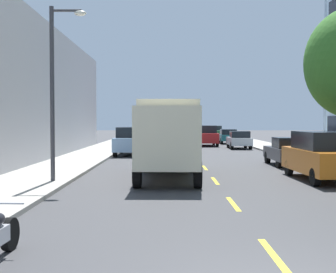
# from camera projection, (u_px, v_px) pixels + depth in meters

# --- Properties ---
(ground_plane) EXTENTS (160.00, 160.00, 0.00)m
(ground_plane) POSITION_uv_depth(u_px,v_px,m) (190.00, 151.00, 35.98)
(ground_plane) COLOR #38383A
(sidewalk_left) EXTENTS (3.20, 120.00, 0.14)m
(sidewalk_left) POSITION_uv_depth(u_px,v_px,m) (95.00, 152.00, 33.95)
(sidewalk_left) COLOR #A39E93
(sidewalk_left) RESTS_ON ground_plane
(sidewalk_right) EXTENTS (3.20, 120.00, 0.14)m
(sidewalk_right) POSITION_uv_depth(u_px,v_px,m) (287.00, 152.00, 34.00)
(sidewalk_right) COLOR #A39E93
(sidewalk_right) RESTS_ON ground_plane
(lane_centerline_dashes) EXTENTS (0.14, 47.20, 0.01)m
(lane_centerline_dashes) POSITION_uv_depth(u_px,v_px,m) (194.00, 156.00, 30.48)
(lane_centerline_dashes) COLOR yellow
(lane_centerline_dashes) RESTS_ON ground_plane
(street_lamp) EXTENTS (1.35, 0.28, 6.39)m
(street_lamp) POSITION_uv_depth(u_px,v_px,m) (55.00, 80.00, 16.78)
(street_lamp) COLOR #38383D
(street_lamp) RESTS_ON sidewalk_left
(delivery_box_truck) EXTENTS (2.56, 8.10, 3.18)m
(delivery_box_truck) POSITION_uv_depth(u_px,v_px,m) (168.00, 133.00, 19.29)
(delivery_box_truck) COLOR beige
(delivery_box_truck) RESTS_ON ground_plane
(parked_suv_sky) EXTENTS (2.08, 4.85, 1.93)m
(parked_suv_sky) POSITION_uv_depth(u_px,v_px,m) (129.00, 141.00, 31.58)
(parked_suv_sky) COLOR #7A9EC6
(parked_suv_sky) RESTS_ON ground_plane
(parked_hatchback_black) EXTENTS (1.83, 4.04, 1.50)m
(parked_hatchback_black) POSITION_uv_depth(u_px,v_px,m) (142.00, 136.00, 49.47)
(parked_hatchback_black) COLOR black
(parked_hatchback_black) RESTS_ON ground_plane
(parked_pickup_forest) EXTENTS (2.05, 5.32, 1.73)m
(parked_pickup_forest) POSITION_uv_depth(u_px,v_px,m) (214.00, 133.00, 59.90)
(parked_pickup_forest) COLOR #194C28
(parked_pickup_forest) RESTS_ON ground_plane
(parked_hatchback_charcoal) EXTENTS (1.74, 4.00, 1.50)m
(parked_hatchback_charcoal) POSITION_uv_depth(u_px,v_px,m) (286.00, 151.00, 24.04)
(parked_hatchback_charcoal) COLOR #333338
(parked_hatchback_charcoal) RESTS_ON ground_plane
(parked_sedan_burgundy) EXTENTS (1.85, 4.52, 1.43)m
(parked_sedan_burgundy) POSITION_uv_depth(u_px,v_px,m) (141.00, 138.00, 43.11)
(parked_sedan_burgundy) COLOR maroon
(parked_sedan_burgundy) RESTS_ON ground_plane
(parked_hatchback_navy) EXTENTS (1.82, 4.03, 1.50)m
(parked_hatchback_navy) POSITION_uv_depth(u_px,v_px,m) (147.00, 133.00, 60.46)
(parked_hatchback_navy) COLOR navy
(parked_hatchback_navy) RESTS_ON ground_plane
(parked_hatchback_teal) EXTENTS (1.75, 4.01, 1.50)m
(parked_hatchback_teal) POSITION_uv_depth(u_px,v_px,m) (226.00, 136.00, 47.59)
(parked_hatchback_teal) COLOR #195B60
(parked_hatchback_teal) RESTS_ON ground_plane
(parked_suv_orange) EXTENTS (2.07, 4.85, 1.93)m
(parked_suv_orange) POSITION_uv_depth(u_px,v_px,m) (321.00, 155.00, 18.13)
(parked_suv_orange) COLOR orange
(parked_suv_orange) RESTS_ON ground_plane
(parked_hatchback_silver) EXTENTS (1.81, 4.03, 1.50)m
(parked_hatchback_silver) POSITION_uv_depth(u_px,v_px,m) (237.00, 140.00, 38.94)
(parked_hatchback_silver) COLOR #B2B5BA
(parked_hatchback_silver) RESTS_ON ground_plane
(moving_red_sedan) EXTENTS (1.95, 4.80, 1.93)m
(moving_red_sedan) POSITION_uv_depth(u_px,v_px,m) (205.00, 135.00, 43.51)
(moving_red_sedan) COLOR #AD1E1E
(moving_red_sedan) RESTS_ON ground_plane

